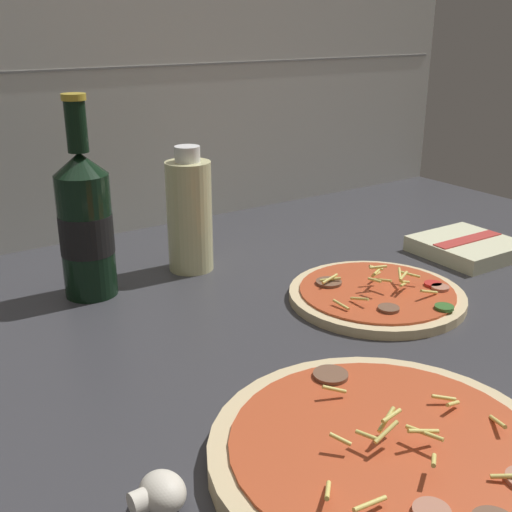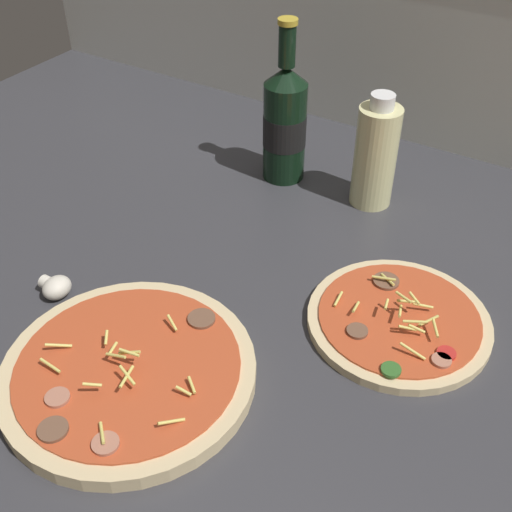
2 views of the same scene
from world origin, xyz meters
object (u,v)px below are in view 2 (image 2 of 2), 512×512
object	(u,v)px
pizza_near	(129,372)
beer_bottle	(285,122)
oil_bottle	(375,155)
pizza_far	(399,320)
mushroom_left	(56,287)

from	to	relation	value
pizza_near	beer_bottle	world-z (taller)	beer_bottle
beer_bottle	oil_bottle	size ratio (longest dim) A/B	1.45
pizza_near	oil_bottle	distance (cm)	49.67
oil_bottle	beer_bottle	bearing A→B (deg)	-177.74
pizza_far	pizza_near	bearing A→B (deg)	-133.30
pizza_far	mushroom_left	bearing A→B (deg)	-155.39
pizza_near	mushroom_left	xyz separation A→B (cm)	(-17.54, 5.89, 0.30)
pizza_near	pizza_far	bearing A→B (deg)	46.70
beer_bottle	oil_bottle	distance (cm)	15.67
beer_bottle	mushroom_left	distance (cm)	44.02
pizza_near	pizza_far	xyz separation A→B (cm)	(23.09, 24.50, -0.36)
mushroom_left	oil_bottle	bearing A→B (deg)	58.41
pizza_far	oil_bottle	bearing A→B (deg)	121.26
oil_bottle	pizza_near	bearing A→B (deg)	-100.07
oil_bottle	mushroom_left	xyz separation A→B (cm)	(-26.13, -42.50, -6.95)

